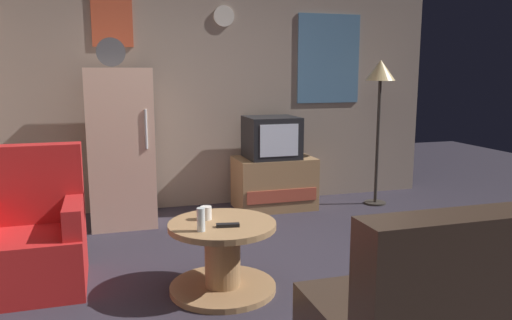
{
  "coord_description": "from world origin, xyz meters",
  "views": [
    {
      "loc": [
        -1.11,
        -3.0,
        1.46
      ],
      "look_at": [
        0.07,
        0.9,
        0.75
      ],
      "focal_mm": 35.38,
      "sensor_mm": 36.0,
      "label": 1
    }
  ],
  "objects_px": {
    "standing_lamp": "(380,82)",
    "mug_ceramic_white": "(206,213)",
    "remote_control": "(228,225)",
    "couch": "(496,318)",
    "fridge": "(121,147)",
    "crt_tv": "(271,137)",
    "coffee_table": "(223,257)",
    "wine_glass": "(201,220)",
    "armchair": "(33,239)",
    "tv_stand": "(274,183)"
  },
  "relations": [
    {
      "from": "standing_lamp",
      "to": "mug_ceramic_white",
      "type": "bearing_deg",
      "value": -144.08
    },
    {
      "from": "remote_control",
      "to": "couch",
      "type": "bearing_deg",
      "value": -41.59
    },
    {
      "from": "fridge",
      "to": "crt_tv",
      "type": "height_order",
      "value": "fridge"
    },
    {
      "from": "coffee_table",
      "to": "mug_ceramic_white",
      "type": "relative_size",
      "value": 8.0
    },
    {
      "from": "standing_lamp",
      "to": "wine_glass",
      "type": "bearing_deg",
      "value": -141.21
    },
    {
      "from": "standing_lamp",
      "to": "couch",
      "type": "distance_m",
      "value": 3.44
    },
    {
      "from": "standing_lamp",
      "to": "crt_tv",
      "type": "bearing_deg",
      "value": 172.09
    },
    {
      "from": "couch",
      "to": "armchair",
      "type": "bearing_deg",
      "value": 141.17
    },
    {
      "from": "tv_stand",
      "to": "mug_ceramic_white",
      "type": "bearing_deg",
      "value": -121.58
    },
    {
      "from": "coffee_table",
      "to": "couch",
      "type": "distance_m",
      "value": 1.69
    },
    {
      "from": "wine_glass",
      "to": "armchair",
      "type": "xyz_separation_m",
      "value": [
        -1.06,
        0.6,
        -0.22
      ]
    },
    {
      "from": "crt_tv",
      "to": "remote_control",
      "type": "relative_size",
      "value": 3.6
    },
    {
      "from": "fridge",
      "to": "crt_tv",
      "type": "xyz_separation_m",
      "value": [
        1.56,
        0.09,
        0.02
      ]
    },
    {
      "from": "wine_glass",
      "to": "remote_control",
      "type": "height_order",
      "value": "wine_glass"
    },
    {
      "from": "couch",
      "to": "fridge",
      "type": "bearing_deg",
      "value": 116.87
    },
    {
      "from": "fridge",
      "to": "tv_stand",
      "type": "xyz_separation_m",
      "value": [
        1.59,
        0.1,
        -0.48
      ]
    },
    {
      "from": "crt_tv",
      "to": "mug_ceramic_white",
      "type": "bearing_deg",
      "value": -120.81
    },
    {
      "from": "wine_glass",
      "to": "remote_control",
      "type": "distance_m",
      "value": 0.2
    },
    {
      "from": "remote_control",
      "to": "armchair",
      "type": "bearing_deg",
      "value": 164.89
    },
    {
      "from": "tv_stand",
      "to": "standing_lamp",
      "type": "height_order",
      "value": "standing_lamp"
    },
    {
      "from": "fridge",
      "to": "coffee_table",
      "type": "distance_m",
      "value": 1.96
    },
    {
      "from": "crt_tv",
      "to": "remote_control",
      "type": "distance_m",
      "value": 2.24
    },
    {
      "from": "tv_stand",
      "to": "couch",
      "type": "xyz_separation_m",
      "value": [
        0.0,
        -3.24,
        0.04
      ]
    },
    {
      "from": "fridge",
      "to": "crt_tv",
      "type": "relative_size",
      "value": 3.28
    },
    {
      "from": "fridge",
      "to": "remote_control",
      "type": "bearing_deg",
      "value": -72.82
    },
    {
      "from": "crt_tv",
      "to": "armchair",
      "type": "height_order",
      "value": "crt_tv"
    },
    {
      "from": "wine_glass",
      "to": "mug_ceramic_white",
      "type": "height_order",
      "value": "wine_glass"
    },
    {
      "from": "mug_ceramic_white",
      "to": "armchair",
      "type": "height_order",
      "value": "armchair"
    },
    {
      "from": "coffee_table",
      "to": "wine_glass",
      "type": "relative_size",
      "value": 4.8
    },
    {
      "from": "standing_lamp",
      "to": "armchair",
      "type": "distance_m",
      "value": 3.76
    },
    {
      "from": "fridge",
      "to": "couch",
      "type": "distance_m",
      "value": 3.55
    },
    {
      "from": "tv_stand",
      "to": "armchair",
      "type": "xyz_separation_m",
      "value": [
        -2.24,
        -1.43,
        0.06
      ]
    },
    {
      "from": "coffee_table",
      "to": "wine_glass",
      "type": "height_order",
      "value": "wine_glass"
    },
    {
      "from": "standing_lamp",
      "to": "armchair",
      "type": "bearing_deg",
      "value": -159.45
    },
    {
      "from": "mug_ceramic_white",
      "to": "remote_control",
      "type": "distance_m",
      "value": 0.23
    },
    {
      "from": "tv_stand",
      "to": "wine_glass",
      "type": "bearing_deg",
      "value": -120.14
    },
    {
      "from": "fridge",
      "to": "armchair",
      "type": "distance_m",
      "value": 1.55
    },
    {
      "from": "tv_stand",
      "to": "crt_tv",
      "type": "xyz_separation_m",
      "value": [
        -0.03,
        -0.0,
        0.5
      ]
    },
    {
      "from": "fridge",
      "to": "wine_glass",
      "type": "xyz_separation_m",
      "value": [
        0.41,
        -1.94,
        -0.2
      ]
    },
    {
      "from": "fridge",
      "to": "crt_tv",
      "type": "bearing_deg",
      "value": 3.47
    },
    {
      "from": "fridge",
      "to": "coffee_table",
      "type": "height_order",
      "value": "fridge"
    },
    {
      "from": "crt_tv",
      "to": "coffee_table",
      "type": "distance_m",
      "value": 2.2
    },
    {
      "from": "tv_stand",
      "to": "remote_control",
      "type": "xyz_separation_m",
      "value": [
        -1.0,
        -2.0,
        0.21
      ]
    },
    {
      "from": "fridge",
      "to": "remote_control",
      "type": "height_order",
      "value": "fridge"
    },
    {
      "from": "standing_lamp",
      "to": "coffee_table",
      "type": "distance_m",
      "value": 2.99
    },
    {
      "from": "mug_ceramic_white",
      "to": "armchair",
      "type": "bearing_deg",
      "value": 162.45
    },
    {
      "from": "mug_ceramic_white",
      "to": "tv_stand",
      "type": "bearing_deg",
      "value": 58.42
    },
    {
      "from": "wine_glass",
      "to": "fridge",
      "type": "bearing_deg",
      "value": 101.85
    },
    {
      "from": "coffee_table",
      "to": "couch",
      "type": "height_order",
      "value": "couch"
    },
    {
      "from": "coffee_table",
      "to": "armchair",
      "type": "bearing_deg",
      "value": 159.36
    }
  ]
}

